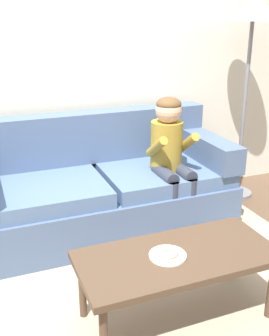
% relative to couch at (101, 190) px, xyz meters
% --- Properties ---
extents(ground, '(10.00, 10.00, 0.00)m').
position_rel_couch_xyz_m(ground, '(-0.06, -0.85, -0.34)').
color(ground, brown).
extents(wall_back, '(8.00, 0.10, 2.80)m').
position_rel_couch_xyz_m(wall_back, '(-0.06, 0.55, 1.06)').
color(wall_back, silver).
rests_on(wall_back, ground).
extents(area_rug, '(2.83, 1.96, 0.01)m').
position_rel_couch_xyz_m(area_rug, '(-0.06, -1.10, -0.33)').
color(area_rug, tan).
rests_on(area_rug, ground).
extents(couch, '(2.11, 0.90, 0.93)m').
position_rel_couch_xyz_m(couch, '(0.00, 0.00, 0.00)').
color(couch, slate).
rests_on(couch, ground).
extents(coffee_table, '(1.14, 0.53, 0.44)m').
position_rel_couch_xyz_m(coffee_table, '(0.07, -1.25, 0.05)').
color(coffee_table, '#4C3828').
rests_on(coffee_table, ground).
extents(person_child, '(0.34, 0.58, 1.10)m').
position_rel_couch_xyz_m(person_child, '(0.53, -0.21, 0.33)').
color(person_child, olive).
rests_on(person_child, ground).
extents(plate, '(0.21, 0.21, 0.01)m').
position_rel_couch_xyz_m(plate, '(0.00, -1.25, 0.10)').
color(plate, white).
rests_on(plate, coffee_table).
extents(donut, '(0.17, 0.17, 0.04)m').
position_rel_couch_xyz_m(donut, '(0.00, -1.25, 0.13)').
color(donut, beige).
rests_on(donut, plate).
extents(floor_lamp, '(0.43, 0.43, 1.91)m').
position_rel_couch_xyz_m(floor_lamp, '(1.47, 0.14, 1.32)').
color(floor_lamp, slate).
rests_on(floor_lamp, ground).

